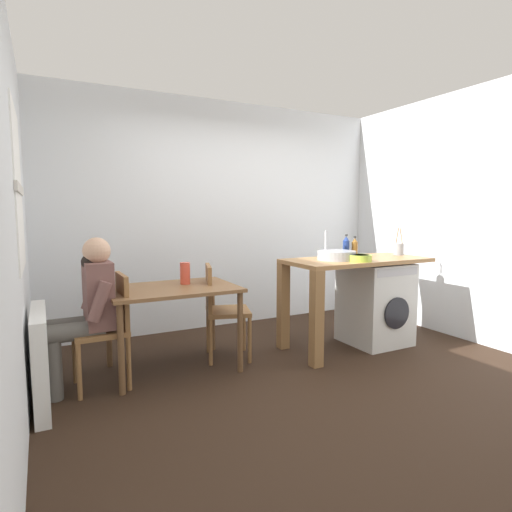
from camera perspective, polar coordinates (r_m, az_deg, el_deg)
name	(u,v)px	position (r m, az deg, el deg)	size (l,w,h in m)	color
ground_plane	(300,371)	(3.83, 6.01, -15.33)	(5.46, 5.46, 0.00)	black
wall_back	(222,215)	(5.12, -4.67, 5.57)	(4.60, 0.10, 2.70)	silver
wall_window_side	(8,219)	(2.98, -30.85, 4.35)	(0.12, 3.80, 2.70)	silver
wall_counter_side	(468,216)	(5.08, 27.01, 4.91)	(0.10, 3.80, 2.70)	silver
radiator	(41,359)	(3.44, -27.41, -12.35)	(0.10, 0.80, 0.70)	white
dining_table	(172,298)	(3.74, -11.36, -5.66)	(1.10, 0.76, 0.74)	brown
chair_person_seat	(109,323)	(3.57, -19.42, -8.69)	(0.41, 0.41, 0.90)	olive
chair_opposite	(220,306)	(3.99, -4.93, -6.81)	(0.50, 0.50, 0.90)	olive
seated_person	(87,306)	(3.51, -22.12, -6.30)	(0.50, 0.51, 1.20)	#595651
kitchen_counter	(340,275)	(4.26, 11.45, -2.60)	(1.50, 0.68, 0.92)	#9E7042
washing_machine	(375,303)	(4.63, 15.99, -6.20)	(0.60, 0.61, 0.86)	silver
sink_basin	(336,255)	(4.21, 10.96, 0.09)	(0.38, 0.38, 0.09)	#9EA0A5
tap	(326,245)	(4.34, 9.52, 1.56)	(0.02, 0.02, 0.28)	#B2B2B7
bottle_tall_green	(346,247)	(4.49, 12.23, 1.25)	(0.07, 0.07, 0.24)	navy
bottle_squat_brown	(355,247)	(4.53, 13.36, 1.14)	(0.06, 0.06, 0.22)	brown
mixing_bowl	(360,258)	(4.13, 14.01, -0.22)	(0.23, 0.23, 0.06)	#A8C63D
utensil_crock	(399,249)	(4.84, 18.94, 0.95)	(0.11, 0.11, 0.30)	gray
vase	(185,273)	(3.84, -9.68, -2.34)	(0.09, 0.09, 0.20)	#D84C38
scissors	(360,259)	(4.27, 14.02, -0.44)	(0.15, 0.06, 0.01)	#B2B2B7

